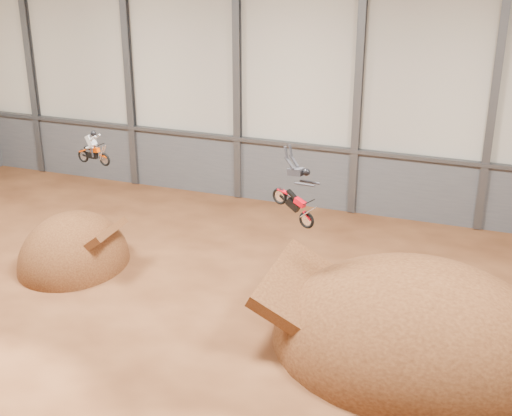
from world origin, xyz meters
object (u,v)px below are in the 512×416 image
at_px(fmx_rider_a, 93,146).
at_px(fmx_rider_b, 290,185).
at_px(takeoff_ramp, 75,264).
at_px(landing_ramp, 414,346).

bearing_deg(fmx_rider_a, fmx_rider_b, 7.21).
height_order(takeoff_ramp, fmx_rider_b, fmx_rider_b).
xyz_separation_m(fmx_rider_a, fmx_rider_b, (8.99, -0.70, -0.38)).
relative_size(takeoff_ramp, fmx_rider_b, 2.02).
bearing_deg(takeoff_ramp, fmx_rider_b, -5.47).
bearing_deg(fmx_rider_a, takeoff_ramp, -178.90).
relative_size(takeoff_ramp, fmx_rider_a, 3.18).
xyz_separation_m(landing_ramp, fmx_rider_b, (-5.19, 0.53, 5.71)).
distance_m(takeoff_ramp, landing_ramp, 16.07).
bearing_deg(fmx_rider_a, landing_ramp, 6.71).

